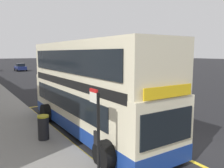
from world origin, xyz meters
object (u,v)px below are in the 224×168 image
Objects in this scene: double_decker_bus at (91,90)px; bus_stop_sign at (97,129)px; parked_car_black_kerbside at (92,79)px; parked_car_navy_ahead at (20,67)px; litter_bin at (43,127)px.

double_decker_bus reaches higher than bus_stop_sign.
double_decker_bus reaches higher than parked_car_black_kerbside.
bus_stop_sign is 0.65× the size of parked_car_black_kerbside.
parked_car_navy_ahead is 1.00× the size of parked_car_black_kerbside.
litter_bin is at bearing 57.50° from parked_car_black_kerbside.
bus_stop_sign is at bearing 64.94° from parked_car_black_kerbside.
double_decker_bus reaches higher than litter_bin.
parked_car_black_kerbside is 17.21m from litter_bin.
parked_car_navy_ahead is at bearing 79.93° from litter_bin.
parked_car_navy_ahead is at bearing 83.13° from double_decker_bus.
parked_car_navy_ahead is 28.15m from parked_car_black_kerbside.
bus_stop_sign is at bearing -97.45° from parked_car_navy_ahead.
bus_stop_sign is at bearing -85.04° from litter_bin.
parked_car_black_kerbside is (2.39, -28.05, 0.00)m from parked_car_navy_ahead.
double_decker_bus is 3.74× the size of bus_stop_sign.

